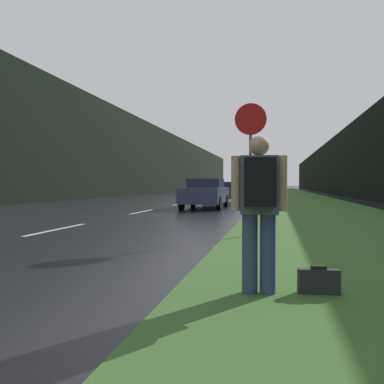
{
  "coord_description": "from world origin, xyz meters",
  "views": [
    {
      "loc": [
        5.67,
        -1.58,
        1.21
      ],
      "look_at": [
        2.31,
        14.87,
        0.88
      ],
      "focal_mm": 38.0,
      "sensor_mm": 36.0,
      "label": 1
    }
  ],
  "objects": [
    {
      "name": "hitchhiker_with_backpack",
      "position": [
        5.5,
        2.83,
        0.99
      ],
      "size": [
        0.6,
        0.44,
        1.73
      ],
      "rotation": [
        0.0,
        0.0,
        0.09
      ],
      "color": "navy",
      "rests_on": "ground_plane"
    },
    {
      "name": "lane_stripe_d",
      "position": [
        0.0,
        22.24,
        0.0
      ],
      "size": [
        0.12,
        3.0,
        0.01
      ],
      "primitive_type": "cube",
      "color": "silver",
      "rests_on": "ground_plane"
    },
    {
      "name": "treeline_far_side",
      "position": [
        -10.55,
        50.0,
        4.41
      ],
      "size": [
        2.0,
        140.0,
        8.83
      ],
      "primitive_type": "cube",
      "color": "black",
      "rests_on": "ground_plane"
    },
    {
      "name": "grass_verge",
      "position": [
        7.55,
        40.0,
        0.01
      ],
      "size": [
        6.0,
        240.0,
        0.02
      ],
      "primitive_type": "cube",
      "color": "#386028",
      "rests_on": "ground_plane"
    },
    {
      "name": "car_passing_near",
      "position": [
        2.27,
        18.35,
        0.75
      ],
      "size": [
        1.98,
        4.49,
        1.47
      ],
      "rotation": [
        0.0,
        0.0,
        3.14
      ],
      "color": "#2D3856",
      "rests_on": "ground_plane"
    },
    {
      "name": "stop_sign",
      "position": [
        5.12,
        7.83,
        1.9
      ],
      "size": [
        0.73,
        0.07,
        3.06
      ],
      "color": "slate",
      "rests_on": "ground_plane"
    },
    {
      "name": "lane_stripe_c",
      "position": [
        0.0,
        15.24,
        0.0
      ],
      "size": [
        0.12,
        3.0,
        0.01
      ],
      "primitive_type": "cube",
      "color": "silver",
      "rests_on": "ground_plane"
    },
    {
      "name": "treeline_near_side",
      "position": [
        13.55,
        50.0,
        3.45
      ],
      "size": [
        2.0,
        140.0,
        6.9
      ],
      "primitive_type": "cube",
      "color": "black",
      "rests_on": "ground_plane"
    },
    {
      "name": "car_passing_far",
      "position": [
        2.27,
        25.08,
        0.7
      ],
      "size": [
        2.02,
        4.68,
        1.35
      ],
      "rotation": [
        0.0,
        0.0,
        3.14
      ],
      "color": "#2D3856",
      "rests_on": "ground_plane"
    },
    {
      "name": "lane_stripe_b",
      "position": [
        0.0,
        8.24,
        0.0
      ],
      "size": [
        0.12,
        3.0,
        0.01
      ],
      "primitive_type": "cube",
      "color": "silver",
      "rests_on": "ground_plane"
    },
    {
      "name": "suitcase",
      "position": [
        6.14,
        2.97,
        0.15
      ],
      "size": [
        0.45,
        0.15,
        0.33
      ],
      "rotation": [
        0.0,
        0.0,
        0.09
      ],
      "color": "#232326",
      "rests_on": "ground_plane"
    }
  ]
}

